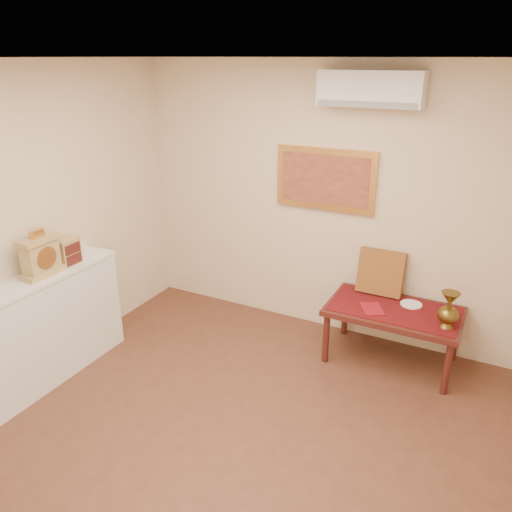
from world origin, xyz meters
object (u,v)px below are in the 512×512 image
Objects in this scene: brass_urn_tall at (449,306)px; wooden_chest at (67,251)px; mantel_clock at (41,256)px; display_ledge at (22,341)px; low_table at (394,315)px.

wooden_chest is (-3.11, -1.17, 0.35)m from brass_urn_tall.
brass_urn_tall is at bearing 24.93° from mantel_clock.
display_ledge is 0.84m from wooden_chest.
display_ledge reaches higher than brass_urn_tall.
mantel_clock is at bearing -149.15° from low_table.
mantel_clock is (-3.11, -1.45, 0.40)m from brass_urn_tall.
display_ledge is at bearing -150.93° from brass_urn_tall.
wooden_chest is 0.20× the size of low_table.
display_ledge reaches higher than low_table.
brass_urn_tall is at bearing -15.84° from low_table.
mantel_clock is 0.34× the size of low_table.
mantel_clock is at bearing -155.07° from brass_urn_tall.
brass_urn_tall is at bearing 29.07° from display_ledge.
brass_urn_tall is 0.97× the size of mantel_clock.
display_ledge is 1.68× the size of low_table.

